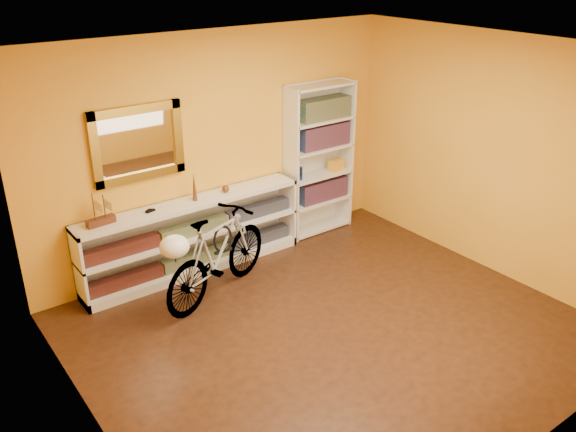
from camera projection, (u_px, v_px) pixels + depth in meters
floor at (331, 330)px, 5.77m from camera, size 4.50×4.00×0.01m
ceiling at (341, 53)px, 4.70m from camera, size 4.50×4.00×0.01m
back_wall at (219, 149)px, 6.70m from camera, size 4.50×0.01×2.60m
left_wall at (79, 285)px, 4.01m from camera, size 0.01×4.00×2.60m
right_wall at (495, 157)px, 6.46m from camera, size 0.01×4.00×2.60m
gilt_mirror at (138, 143)px, 6.06m from camera, size 0.98×0.06×0.78m
wall_socket at (285, 216)px, 7.61m from camera, size 0.09×0.02×0.09m
console_unit at (194, 236)px, 6.67m from camera, size 2.60×0.35×0.85m
cd_row_lower at (196, 257)px, 6.76m from camera, size 2.50×0.13×0.14m
cd_row_upper at (194, 228)px, 6.61m from camera, size 2.50×0.13×0.14m
model_ship at (99, 209)px, 5.88m from camera, size 0.30×0.13×0.34m
toy_car at (150, 212)px, 6.23m from camera, size 0.00×0.00×0.00m
bronze_ornament at (194, 187)px, 6.45m from camera, size 0.05×0.05×0.32m
decorative_orb at (226, 189)px, 6.71m from camera, size 0.08×0.08×0.08m
bookcase at (319, 160)px, 7.44m from camera, size 0.90×0.30×1.90m
book_row_a at (321, 189)px, 7.64m from camera, size 0.70×0.22×0.26m
book_row_b at (323, 135)px, 7.35m from camera, size 0.70×0.22×0.28m
book_row_c at (323, 108)px, 7.21m from camera, size 0.70×0.22×0.25m
travel_mug at (300, 173)px, 7.30m from camera, size 0.07×0.07×0.16m
red_tin at (305, 114)px, 7.11m from camera, size 0.16×0.16×0.18m
yellow_bag at (336, 165)px, 7.60m from camera, size 0.20×0.14×0.15m
bicycle at (218, 255)px, 6.18m from camera, size 0.95×1.64×0.94m
helmet at (174, 247)px, 5.56m from camera, size 0.29×0.27×0.22m
u_lock at (223, 239)px, 6.19m from camera, size 0.22×0.02×0.22m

